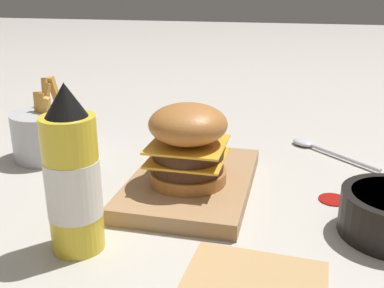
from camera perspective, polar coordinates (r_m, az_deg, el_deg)
The scene contains 7 objects.
ground_plane at distance 0.72m, azimuth 5.37°, elevation -4.31°, with size 6.00×6.00×0.00m, color #B7B2A8.
serving_board at distance 0.68m, azimuth 0.00°, elevation -4.89°, with size 0.26×0.17×0.02m.
burger at distance 0.63m, azimuth -0.51°, elevation 0.10°, with size 0.11×0.11×0.11m.
ketchup_bottle at distance 0.52m, azimuth -14.90°, elevation -4.33°, with size 0.06×0.06×0.20m.
fries_basket at distance 0.83m, azimuth -17.99°, elevation 1.21°, with size 0.12×0.12×0.14m.
spoon at distance 0.87m, azimuth 15.25°, elevation -0.29°, with size 0.14×0.15×0.01m.
ketchup_puddle at distance 0.68m, azimuth 17.48°, elevation -6.68°, with size 0.04×0.04×0.00m.
Camera 1 is at (-0.65, -0.09, 0.29)m, focal length 42.00 mm.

